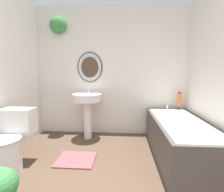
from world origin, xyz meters
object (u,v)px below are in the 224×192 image
(shampoo_bottle, at_px, (179,99))
(potted_plant, at_px, (0,190))
(toilet, at_px, (10,143))
(bathtub, at_px, (180,138))
(pedestal_sink, at_px, (87,104))

(shampoo_bottle, bearing_deg, potted_plant, -137.82)
(shampoo_bottle, relative_size, potted_plant, 0.58)
(toilet, distance_m, bathtub, 2.21)
(pedestal_sink, xyz_separation_m, bathtub, (1.43, -0.56, -0.36))
(bathtub, bearing_deg, shampoo_bottle, 74.03)
(pedestal_sink, xyz_separation_m, potted_plant, (-0.36, -1.66, -0.40))
(pedestal_sink, bearing_deg, potted_plant, -102.38)
(bathtub, xyz_separation_m, potted_plant, (-1.80, -1.10, -0.04))
(shampoo_bottle, xyz_separation_m, potted_plant, (-2.00, -1.81, -0.49))
(pedestal_sink, bearing_deg, bathtub, -21.30)
(bathtub, distance_m, shampoo_bottle, 0.87)
(shampoo_bottle, bearing_deg, pedestal_sink, -174.50)
(pedestal_sink, distance_m, shampoo_bottle, 1.65)
(toilet, bearing_deg, pedestal_sink, 54.37)
(bathtub, bearing_deg, toilet, -168.08)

